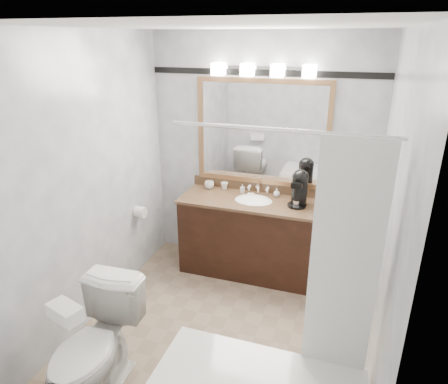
{
  "coord_description": "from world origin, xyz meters",
  "views": [
    {
      "loc": [
        0.92,
        -2.71,
        2.43
      ],
      "look_at": [
        -0.1,
        0.35,
        1.17
      ],
      "focal_mm": 32.0,
      "sensor_mm": 36.0,
      "label": 1
    }
  ],
  "objects": [
    {
      "name": "vanity_light_bar",
      "position": [
        0.0,
        1.23,
        2.13
      ],
      "size": [
        1.02,
        0.14,
        0.12
      ],
      "color": "silver",
      "rests_on": "room"
    },
    {
      "name": "cup_left",
      "position": [
        -0.55,
        1.19,
        0.89
      ],
      "size": [
        0.1,
        0.1,
        0.08
      ],
      "primitive_type": "imported",
      "rotation": [
        0.0,
        0.0,
        0.01
      ],
      "color": "white",
      "rests_on": "vanity"
    },
    {
      "name": "toilet",
      "position": [
        -0.63,
        -0.92,
        0.41
      ],
      "size": [
        0.49,
        0.82,
        0.82
      ],
      "primitive_type": "imported",
      "rotation": [
        0.0,
        0.0,
        0.04
      ],
      "color": "white",
      "rests_on": "ground"
    },
    {
      "name": "tp_roll",
      "position": [
        -1.14,
        0.66,
        0.7
      ],
      "size": [
        0.11,
        0.12,
        0.12
      ],
      "primitive_type": "cylinder",
      "rotation": [
        0.0,
        1.57,
        0.0
      ],
      "color": "white",
      "rests_on": "room"
    },
    {
      "name": "room",
      "position": [
        0.0,
        0.0,
        1.25
      ],
      "size": [
        2.42,
        2.62,
        2.52
      ],
      "color": "gray",
      "rests_on": "ground"
    },
    {
      "name": "soap_bottle_a",
      "position": [
        -0.17,
        1.19,
        0.9
      ],
      "size": [
        0.04,
        0.04,
        0.09
      ],
      "primitive_type": "imported",
      "rotation": [
        0.0,
        0.0,
        0.03
      ],
      "color": "white",
      "rests_on": "vanity"
    },
    {
      "name": "tissue_box",
      "position": [
        -0.63,
        -1.12,
        0.87
      ],
      "size": [
        0.25,
        0.18,
        0.09
      ],
      "primitive_type": "cube",
      "rotation": [
        0.0,
        0.0,
        -0.3
      ],
      "color": "white",
      "rests_on": "toilet"
    },
    {
      "name": "soap_bar",
      "position": [
        -0.06,
        1.13,
        0.86
      ],
      "size": [
        0.08,
        0.06,
        0.02
      ],
      "primitive_type": "cube",
      "rotation": [
        0.0,
        0.0,
        0.22
      ],
      "color": "beige",
      "rests_on": "vanity"
    },
    {
      "name": "cup_right",
      "position": [
        -0.39,
        1.23,
        0.89
      ],
      "size": [
        0.09,
        0.09,
        0.08
      ],
      "primitive_type": "imported",
      "rotation": [
        0.0,
        0.0,
        -0.15
      ],
      "color": "white",
      "rests_on": "vanity"
    },
    {
      "name": "coffee_maker",
      "position": [
        0.46,
        1.05,
        1.04
      ],
      "size": [
        0.19,
        0.24,
        0.37
      ],
      "rotation": [
        0.0,
        0.0,
        -0.15
      ],
      "color": "black",
      "rests_on": "vanity"
    },
    {
      "name": "accent_stripe",
      "position": [
        0.0,
        1.29,
        2.1
      ],
      "size": [
        2.4,
        0.01,
        0.06
      ],
      "primitive_type": "cube",
      "color": "black",
      "rests_on": "room"
    },
    {
      "name": "mirror",
      "position": [
        0.0,
        1.28,
        1.5
      ],
      "size": [
        1.4,
        0.04,
        1.1
      ],
      "color": "#A7754B",
      "rests_on": "room"
    },
    {
      "name": "vanity",
      "position": [
        0.0,
        1.02,
        0.44
      ],
      "size": [
        1.53,
        0.58,
        0.97
      ],
      "color": "black",
      "rests_on": "ground"
    },
    {
      "name": "soap_bottle_b",
      "position": [
        0.21,
        1.19,
        0.89
      ],
      "size": [
        0.09,
        0.09,
        0.09
      ],
      "primitive_type": "imported",
      "rotation": [
        0.0,
        0.0,
        0.39
      ],
      "color": "white",
      "rests_on": "vanity"
    }
  ]
}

